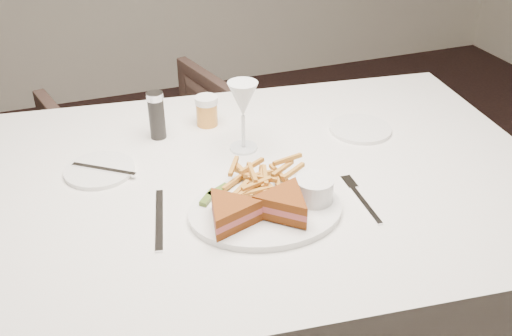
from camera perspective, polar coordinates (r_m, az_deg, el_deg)
The scene contains 3 objects.
table at distance 1.53m, azimuth -0.66°, elevation -12.65°, with size 1.39×0.93×0.75m, color silver.
chair_far at distance 2.21m, azimuth -10.19°, elevation 0.89°, with size 0.64×0.60×0.66m, color #47322B.
table_setting at distance 1.24m, azimuth -0.37°, elevation -0.57°, with size 0.82×0.67×0.18m.
Camera 1 is at (-0.41, -0.77, 1.45)m, focal length 40.00 mm.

